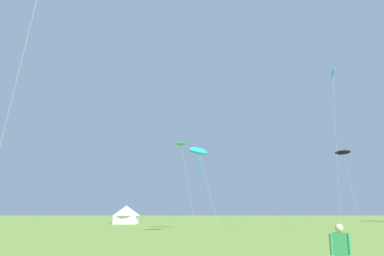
{
  "coord_description": "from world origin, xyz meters",
  "views": [
    {
      "loc": [
        0.08,
        -5.72,
        2.05
      ],
      "look_at": [
        0.0,
        32.0,
        10.55
      ],
      "focal_mm": 34.75,
      "sensor_mm": 36.0,
      "label": 1
    }
  ],
  "objects_px": {
    "kite_black_parafoil": "(344,152)",
    "kite_cyan_parafoil": "(199,151)",
    "kite_cyan_diamond": "(334,80)",
    "kite_green_parafoil": "(182,144)",
    "festival_tent_center": "(127,214)"
  },
  "relations": [
    {
      "from": "kite_cyan_parafoil",
      "to": "kite_cyan_diamond",
      "type": "bearing_deg",
      "value": 19.1
    },
    {
      "from": "kite_cyan_parafoil",
      "to": "kite_green_parafoil",
      "type": "distance_m",
      "value": 25.42
    },
    {
      "from": "kite_black_parafoil",
      "to": "kite_cyan_parafoil",
      "type": "distance_m",
      "value": 26.86
    },
    {
      "from": "kite_cyan_parafoil",
      "to": "kite_green_parafoil",
      "type": "xyz_separation_m",
      "value": [
        -2.52,
        24.76,
        5.2
      ]
    },
    {
      "from": "kite_black_parafoil",
      "to": "kite_cyan_diamond",
      "type": "distance_m",
      "value": 13.37
    },
    {
      "from": "kite_black_parafoil",
      "to": "kite_cyan_parafoil",
      "type": "height_order",
      "value": "kite_black_parafoil"
    },
    {
      "from": "kite_cyan_parafoil",
      "to": "kite_cyan_diamond",
      "type": "relative_size",
      "value": 0.44
    },
    {
      "from": "kite_black_parafoil",
      "to": "kite_green_parafoil",
      "type": "bearing_deg",
      "value": 159.85
    },
    {
      "from": "kite_green_parafoil",
      "to": "kite_cyan_diamond",
      "type": "height_order",
      "value": "kite_cyan_diamond"
    },
    {
      "from": "kite_green_parafoil",
      "to": "kite_cyan_diamond",
      "type": "relative_size",
      "value": 0.7
    },
    {
      "from": "kite_cyan_parafoil",
      "to": "kite_black_parafoil",
      "type": "bearing_deg",
      "value": 36.6
    },
    {
      "from": "kite_cyan_parafoil",
      "to": "kite_cyan_diamond",
      "type": "distance_m",
      "value": 20.49
    },
    {
      "from": "kite_black_parafoil",
      "to": "kite_cyan_parafoil",
      "type": "relative_size",
      "value": 1.26
    },
    {
      "from": "kite_green_parafoil",
      "to": "festival_tent_center",
      "type": "height_order",
      "value": "kite_green_parafoil"
    },
    {
      "from": "kite_black_parafoil",
      "to": "kite_cyan_parafoil",
      "type": "xyz_separation_m",
      "value": [
        -21.48,
        -15.95,
        -2.36
      ]
    }
  ]
}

